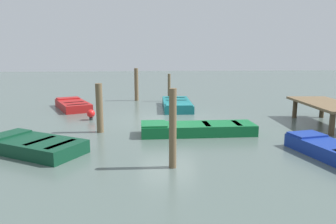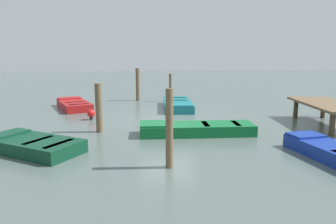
# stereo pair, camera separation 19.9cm
# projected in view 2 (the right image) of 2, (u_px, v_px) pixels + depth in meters

# --- Properties ---
(ground_plane) EXTENTS (80.00, 80.00, 0.00)m
(ground_plane) POSITION_uv_depth(u_px,v_px,m) (168.00, 120.00, 14.34)
(ground_plane) COLOR #4C5B56
(dock_segment) EXTENTS (4.09, 2.04, 0.95)m
(dock_segment) POSITION_uv_depth(u_px,v_px,m) (328.00, 106.00, 12.98)
(dock_segment) COLOR brown
(dock_segment) RESTS_ON ground_plane
(rowboat_red) EXTENTS (3.45, 2.52, 0.46)m
(rowboat_red) POSITION_uv_depth(u_px,v_px,m) (74.00, 105.00, 17.16)
(rowboat_red) COLOR maroon
(rowboat_red) RESTS_ON ground_plane
(rowboat_teal) EXTENTS (3.90, 1.60, 0.46)m
(rowboat_teal) POSITION_uv_depth(u_px,v_px,m) (178.00, 104.00, 17.26)
(rowboat_teal) COLOR #14666B
(rowboat_teal) RESTS_ON ground_plane
(rowboat_green) EXTENTS (1.22, 4.20, 0.46)m
(rowboat_green) POSITION_uv_depth(u_px,v_px,m) (196.00, 129.00, 11.68)
(rowboat_green) COLOR #0F602D
(rowboat_green) RESTS_ON ground_plane
(rowboat_dark_green) EXTENTS (2.79, 3.34, 0.46)m
(rowboat_dark_green) POSITION_uv_depth(u_px,v_px,m) (33.00, 145.00, 9.64)
(rowboat_dark_green) COLOR #0C3823
(rowboat_dark_green) RESTS_ON ground_plane
(mooring_piling_near_left) EXTENTS (0.17, 0.17, 1.72)m
(mooring_piling_near_left) POSITION_uv_depth(u_px,v_px,m) (170.00, 88.00, 19.70)
(mooring_piling_near_left) COLOR brown
(mooring_piling_near_left) RESTS_ON ground_plane
(mooring_piling_mid_left) EXTENTS (0.25, 0.25, 2.05)m
(mooring_piling_mid_left) POSITION_uv_depth(u_px,v_px,m) (138.00, 84.00, 19.94)
(mooring_piling_mid_left) COLOR brown
(mooring_piling_mid_left) RESTS_ON ground_plane
(mooring_piling_far_right) EXTENTS (0.19, 0.19, 2.10)m
(mooring_piling_far_right) POSITION_uv_depth(u_px,v_px,m) (169.00, 129.00, 8.13)
(mooring_piling_far_right) COLOR brown
(mooring_piling_far_right) RESTS_ON ground_plane
(mooring_piling_mid_right) EXTENTS (0.26, 0.26, 1.86)m
(mooring_piling_mid_right) POSITION_uv_depth(u_px,v_px,m) (99.00, 108.00, 11.92)
(mooring_piling_mid_right) COLOR brown
(mooring_piling_mid_right) RESTS_ON ground_plane
(marker_buoy) EXTENTS (0.36, 0.36, 0.48)m
(marker_buoy) POSITION_uv_depth(u_px,v_px,m) (91.00, 114.00, 14.24)
(marker_buoy) COLOR #262626
(marker_buoy) RESTS_ON ground_plane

